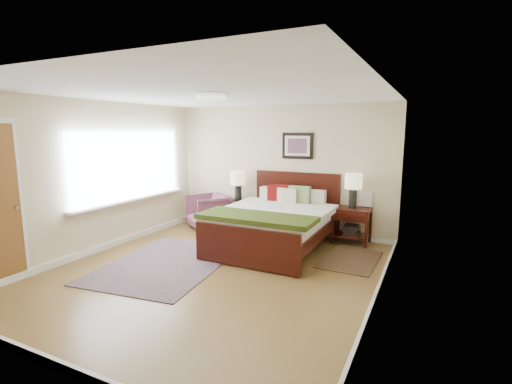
# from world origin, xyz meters

# --- Properties ---
(floor) EXTENTS (5.00, 5.00, 0.00)m
(floor) POSITION_xyz_m (0.00, 0.00, 0.00)
(floor) COLOR brown
(floor) RESTS_ON ground
(back_wall) EXTENTS (4.50, 0.04, 2.50)m
(back_wall) POSITION_xyz_m (0.00, 2.50, 1.25)
(back_wall) COLOR beige
(back_wall) RESTS_ON ground
(front_wall) EXTENTS (4.50, 0.04, 2.50)m
(front_wall) POSITION_xyz_m (0.00, -2.50, 1.25)
(front_wall) COLOR beige
(front_wall) RESTS_ON ground
(left_wall) EXTENTS (0.04, 5.00, 2.50)m
(left_wall) POSITION_xyz_m (-2.25, 0.00, 1.25)
(left_wall) COLOR beige
(left_wall) RESTS_ON ground
(right_wall) EXTENTS (0.04, 5.00, 2.50)m
(right_wall) POSITION_xyz_m (2.25, 0.00, 1.25)
(right_wall) COLOR beige
(right_wall) RESTS_ON ground
(ceiling) EXTENTS (4.50, 5.00, 0.02)m
(ceiling) POSITION_xyz_m (0.00, 0.00, 2.50)
(ceiling) COLOR white
(ceiling) RESTS_ON back_wall
(window) EXTENTS (0.11, 2.72, 1.32)m
(window) POSITION_xyz_m (-2.20, 0.70, 1.38)
(window) COLOR silver
(window) RESTS_ON left_wall
(ceil_fixture) EXTENTS (0.44, 0.44, 0.08)m
(ceil_fixture) POSITION_xyz_m (0.00, 0.00, 2.47)
(ceil_fixture) COLOR white
(ceil_fixture) RESTS_ON ceiling
(bed) EXTENTS (1.82, 2.22, 1.19)m
(bed) POSITION_xyz_m (0.35, 1.41, 0.55)
(bed) COLOR #360E08
(bed) RESTS_ON ground
(wall_art) EXTENTS (0.62, 0.05, 0.50)m
(wall_art) POSITION_xyz_m (0.35, 2.47, 1.72)
(wall_art) COLOR black
(wall_art) RESTS_ON back_wall
(nightstand_left) EXTENTS (0.48, 0.43, 0.57)m
(nightstand_left) POSITION_xyz_m (-0.84, 2.25, 0.45)
(nightstand_left) COLOR #360E08
(nightstand_left) RESTS_ON ground
(nightstand_right) EXTENTS (0.65, 0.49, 0.64)m
(nightstand_right) POSITION_xyz_m (1.48, 2.26, 0.39)
(nightstand_right) COLOR #360E08
(nightstand_right) RESTS_ON ground
(lamp_left) EXTENTS (0.30, 0.30, 0.61)m
(lamp_left) POSITION_xyz_m (-0.84, 2.27, 0.98)
(lamp_left) COLOR black
(lamp_left) RESTS_ON nightstand_left
(lamp_right) EXTENTS (0.30, 0.30, 0.61)m
(lamp_right) POSITION_xyz_m (1.48, 2.27, 1.06)
(lamp_right) COLOR black
(lamp_right) RESTS_ON nightstand_right
(armchair) EXTENTS (1.06, 1.07, 0.71)m
(armchair) POSITION_xyz_m (-1.40, 2.00, 0.35)
(armchair) COLOR #713E52
(armchair) RESTS_ON ground
(rug_persian) EXTENTS (1.90, 2.49, 0.01)m
(rug_persian) POSITION_xyz_m (-0.82, -0.05, 0.01)
(rug_persian) COLOR #0D0C3C
(rug_persian) RESTS_ON ground
(rug_navy) EXTENTS (0.84, 1.24, 0.01)m
(rug_navy) POSITION_xyz_m (1.66, 1.35, 0.01)
(rug_navy) COLOR black
(rug_navy) RESTS_ON ground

